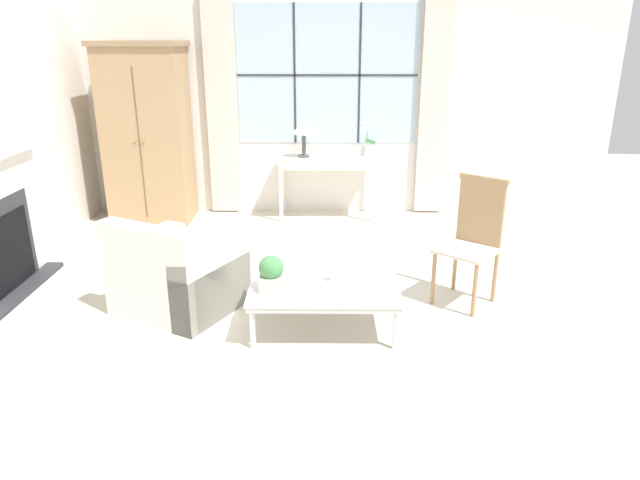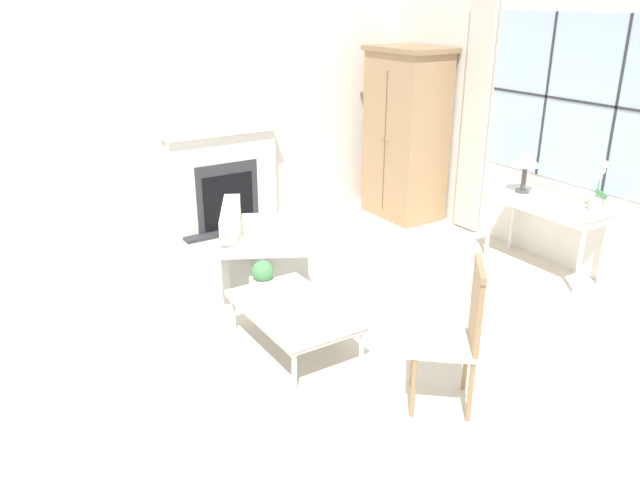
% 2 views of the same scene
% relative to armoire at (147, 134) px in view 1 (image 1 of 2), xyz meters
% --- Properties ---
extents(ground_plane, '(14.00, 14.00, 0.00)m').
position_rel_armoire_xyz_m(ground_plane, '(2.18, -2.62, -1.08)').
color(ground_plane, beige).
extents(wall_back_windowed, '(7.20, 0.14, 2.80)m').
position_rel_armoire_xyz_m(wall_back_windowed, '(2.18, 0.40, 0.33)').
color(wall_back_windowed, silver).
rests_on(wall_back_windowed, ground_plane).
extents(armoire, '(1.03, 0.71, 2.14)m').
position_rel_armoire_xyz_m(armoire, '(0.00, 0.00, 0.00)').
color(armoire, tan).
rests_on(armoire, ground_plane).
extents(console_table, '(1.24, 0.46, 0.79)m').
position_rel_armoire_xyz_m(console_table, '(2.19, 0.09, -0.38)').
color(console_table, white).
rests_on(console_table, ground_plane).
extents(table_lamp, '(0.29, 0.29, 0.45)m').
position_rel_armoire_xyz_m(table_lamp, '(1.89, 0.03, 0.06)').
color(table_lamp, '#4C4742').
rests_on(table_lamp, console_table).
extents(potted_orchid, '(0.18, 0.14, 0.49)m').
position_rel_armoire_xyz_m(potted_orchid, '(2.67, 0.15, -0.11)').
color(potted_orchid, '#BCB7AD').
rests_on(potted_orchid, console_table).
extents(armchair_upholstered, '(1.16, 1.12, 0.81)m').
position_rel_armoire_xyz_m(armchair_upholstered, '(0.92, -2.55, -0.79)').
color(armchair_upholstered, silver).
rests_on(armchair_upholstered, ground_plane).
extents(side_chair_wooden, '(0.62, 0.62, 1.08)m').
position_rel_armoire_xyz_m(side_chair_wooden, '(3.42, -2.32, -0.47)').
color(side_chair_wooden, beige).
rests_on(side_chair_wooden, ground_plane).
extents(coffee_table, '(1.15, 0.71, 0.37)m').
position_rel_armoire_xyz_m(coffee_table, '(2.15, -2.90, -0.74)').
color(coffee_table, silver).
rests_on(coffee_table, ground_plane).
extents(potted_plant_small, '(0.19, 0.19, 0.27)m').
position_rel_armoire_xyz_m(potted_plant_small, '(1.75, -2.97, -0.57)').
color(potted_plant_small, '#BCB7AD').
rests_on(potted_plant_small, coffee_table).
extents(pillar_candle, '(0.11, 0.11, 0.13)m').
position_rel_armoire_xyz_m(pillar_candle, '(2.23, -2.81, -0.65)').
color(pillar_candle, silver).
rests_on(pillar_candle, coffee_table).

